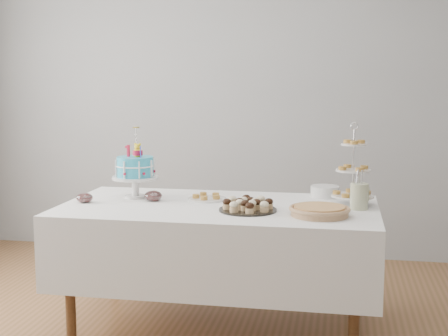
% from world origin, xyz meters
% --- Properties ---
extents(walls, '(5.04, 4.04, 2.70)m').
position_xyz_m(walls, '(0.00, 0.00, 1.35)').
color(walls, '#939698').
rests_on(walls, floor).
extents(table, '(1.92, 1.02, 0.77)m').
position_xyz_m(table, '(0.00, 0.30, 0.54)').
color(table, silver).
rests_on(table, floor).
extents(birthday_cake, '(0.30, 0.30, 0.46)m').
position_xyz_m(birthday_cake, '(-0.58, 0.44, 0.90)').
color(birthday_cake, silver).
rests_on(birthday_cake, table).
extents(cupcake_tray, '(0.34, 0.34, 0.08)m').
position_xyz_m(cupcake_tray, '(0.20, 0.17, 0.81)').
color(cupcake_tray, black).
rests_on(cupcake_tray, table).
extents(pie, '(0.35, 0.35, 0.05)m').
position_xyz_m(pie, '(0.62, 0.11, 0.80)').
color(pie, tan).
rests_on(pie, table).
extents(tiered_stand, '(0.26, 0.26, 0.51)m').
position_xyz_m(tiered_stand, '(0.80, 0.46, 0.98)').
color(tiered_stand, silver).
rests_on(tiered_stand, table).
extents(plate_stack, '(0.19, 0.19, 0.07)m').
position_xyz_m(plate_stack, '(0.63, 0.70, 0.81)').
color(plate_stack, silver).
rests_on(plate_stack, table).
extents(pastry_plate, '(0.24, 0.24, 0.04)m').
position_xyz_m(pastry_plate, '(-0.11, 0.46, 0.79)').
color(pastry_plate, silver).
rests_on(pastry_plate, table).
extents(jam_bowl_a, '(0.10, 0.10, 0.06)m').
position_xyz_m(jam_bowl_a, '(-0.84, 0.23, 0.80)').
color(jam_bowl_a, silver).
rests_on(jam_bowl_a, table).
extents(jam_bowl_b, '(0.11, 0.11, 0.07)m').
position_xyz_m(jam_bowl_b, '(-0.43, 0.35, 0.80)').
color(jam_bowl_b, silver).
rests_on(jam_bowl_b, table).
extents(utensil_pitcher, '(0.11, 0.11, 0.24)m').
position_xyz_m(utensil_pitcher, '(0.84, 0.33, 0.85)').
color(utensil_pitcher, silver).
rests_on(utensil_pitcher, table).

